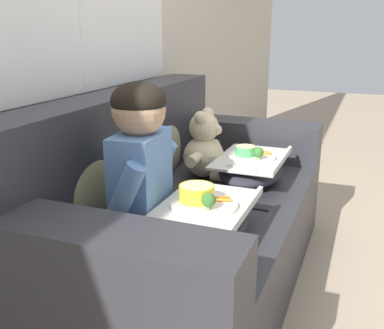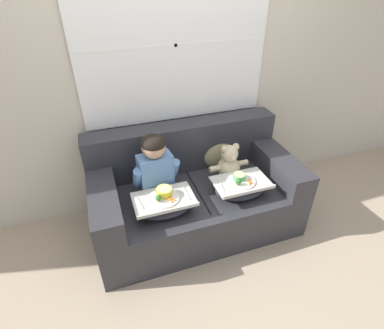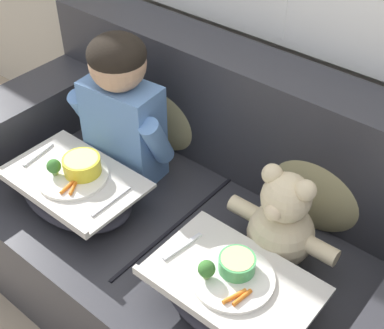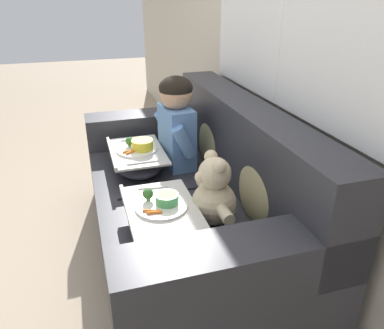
{
  "view_description": "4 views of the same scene",
  "coord_description": "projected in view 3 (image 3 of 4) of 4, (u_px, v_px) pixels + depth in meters",
  "views": [
    {
      "loc": [
        -1.72,
        -0.7,
        1.16
      ],
      "look_at": [
        -0.01,
        -0.02,
        0.6
      ],
      "focal_mm": 42.0,
      "sensor_mm": 36.0,
      "label": 1
    },
    {
      "loc": [
        -0.71,
        -1.95,
        2.06
      ],
      "look_at": [
        -0.02,
        0.04,
        0.65
      ],
      "focal_mm": 28.0,
      "sensor_mm": 36.0,
      "label": 2
    },
    {
      "loc": [
        0.84,
        -0.98,
        1.74
      ],
      "look_at": [
        -0.06,
        0.1,
        0.57
      ],
      "focal_mm": 50.0,
      "sensor_mm": 36.0,
      "label": 3
    },
    {
      "loc": [
        1.73,
        -0.48,
        1.43
      ],
      "look_at": [
        0.04,
        0.03,
        0.6
      ],
      "focal_mm": 35.0,
      "sensor_mm": 36.0,
      "label": 4
    }
  ],
  "objects": [
    {
      "name": "lap_tray_child",
      "position": [
        76.0,
        189.0,
        1.83
      ],
      "size": [
        0.48,
        0.31,
        0.2
      ],
      "color": "#2D2D38",
      "rests_on": "child_figure"
    },
    {
      "name": "throw_pillow_behind_teddy",
      "position": [
        322.0,
        178.0,
        1.72
      ],
      "size": [
        0.38,
        0.18,
        0.39
      ],
      "color": "tan",
      "rests_on": "couch"
    },
    {
      "name": "ground_plane",
      "position": [
        187.0,
        294.0,
        2.1
      ],
      "size": [
        14.0,
        14.0,
        0.0
      ],
      "primitive_type": "plane",
      "color": "tan"
    },
    {
      "name": "lap_tray_teddy",
      "position": [
        232.0,
        292.0,
        1.51
      ],
      "size": [
        0.47,
        0.31,
        0.2
      ],
      "color": "#2D2D38",
      "rests_on": "teddy_bear"
    },
    {
      "name": "throw_pillow_behind_child",
      "position": [
        167.0,
        105.0,
        2.05
      ],
      "size": [
        0.37,
        0.18,
        0.38
      ],
      "color": "tan",
      "rests_on": "couch"
    },
    {
      "name": "teddy_bear",
      "position": [
        281.0,
        225.0,
        1.6
      ],
      "size": [
        0.37,
        0.26,
        0.35
      ],
      "color": "beige",
      "rests_on": "couch"
    },
    {
      "name": "child_figure",
      "position": [
        121.0,
        102.0,
        1.83
      ],
      "size": [
        0.4,
        0.2,
        0.55
      ],
      "color": "#5B84BC",
      "rests_on": "couch"
    },
    {
      "name": "couch",
      "position": [
        198.0,
        228.0,
        1.94
      ],
      "size": [
        1.77,
        0.94,
        0.88
      ],
      "color": "#2D2D33",
      "rests_on": "ground_plane"
    }
  ]
}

